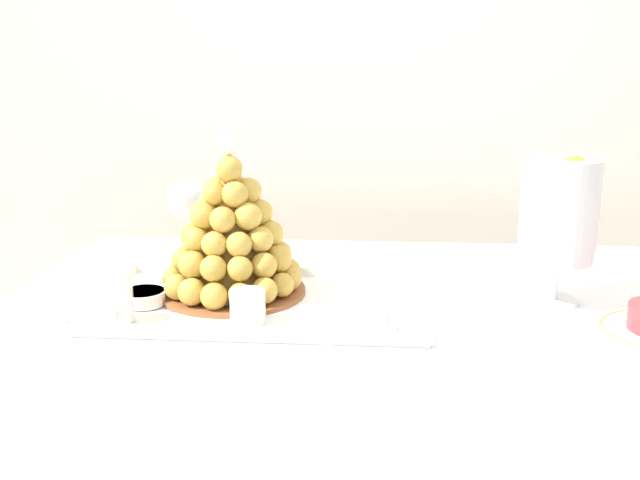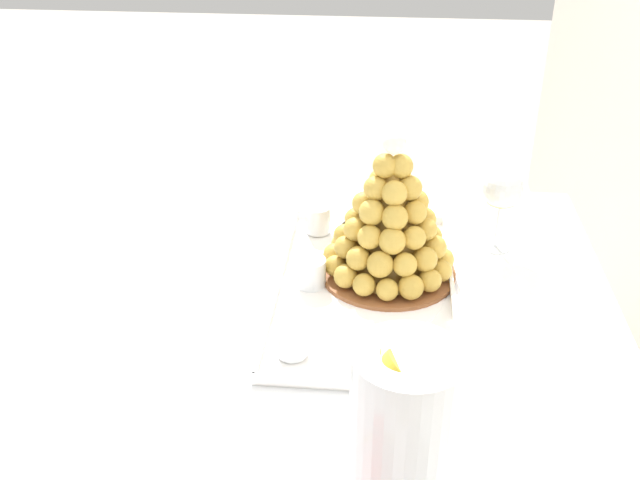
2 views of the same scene
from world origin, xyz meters
TOP-DOWN VIEW (x-y plane):
  - buffet_table at (0.00, 0.00)m, footprint 1.28×0.98m
  - serving_tray at (-0.16, 0.02)m, footprint 0.57×0.33m
  - croquembouche at (-0.22, 0.06)m, footprint 0.26×0.26m
  - dessert_cup_left at (-0.38, -0.09)m, footprint 0.05×0.05m
  - dessert_cup_mid_left at (-0.17, -0.08)m, footprint 0.06×0.06m
  - dessert_cup_centre at (0.04, -0.09)m, footprint 0.05×0.05m
  - creme_brulee_ramekin at (-0.37, 0.00)m, footprint 0.08×0.08m
  - macaron_goblet at (0.35, 0.09)m, footprint 0.13×0.13m
  - wine_glass at (-0.36, 0.28)m, footprint 0.08×0.08m

SIDE VIEW (x-z plane):
  - buffet_table at x=0.00m, z-range 0.29..1.06m
  - serving_tray at x=-0.16m, z-range 0.77..0.79m
  - creme_brulee_ramekin at x=-0.37m, z-range 0.79..0.81m
  - dessert_cup_mid_left at x=-0.17m, z-range 0.78..0.84m
  - dessert_cup_centre at x=0.04m, z-range 0.78..0.84m
  - dessert_cup_left at x=-0.38m, z-range 0.78..0.84m
  - croquembouche at x=-0.22m, z-range 0.75..1.04m
  - wine_glass at x=-0.36m, z-range 0.82..1.00m
  - macaron_goblet at x=0.35m, z-range 0.81..1.08m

